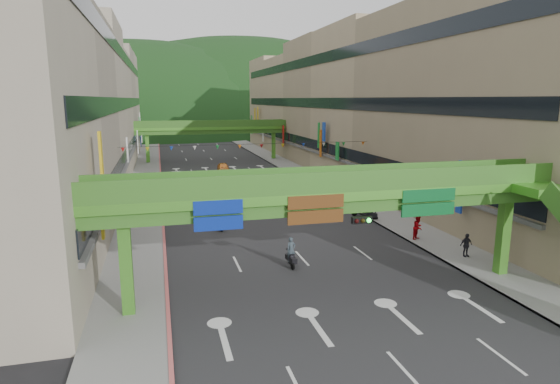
# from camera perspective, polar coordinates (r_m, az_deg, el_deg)

# --- Properties ---
(ground) EXTENTS (320.00, 320.00, 0.00)m
(ground) POSITION_cam_1_polar(r_m,az_deg,el_deg) (22.24, 12.36, -17.92)
(ground) COLOR black
(ground) RESTS_ON ground
(road_slab) EXTENTS (18.00, 140.00, 0.02)m
(road_slab) POSITION_cam_1_polar(r_m,az_deg,el_deg) (68.65, -6.74, 2.20)
(road_slab) COLOR #28282B
(road_slab) RESTS_ON ground
(sidewalk_left) EXTENTS (4.00, 140.00, 0.15)m
(sidewalk_left) POSITION_cam_1_polar(r_m,az_deg,el_deg) (68.05, -15.95, 1.82)
(sidewalk_left) COLOR gray
(sidewalk_left) RESTS_ON ground
(sidewalk_right) EXTENTS (4.00, 140.00, 0.15)m
(sidewalk_right) POSITION_cam_1_polar(r_m,az_deg,el_deg) (70.95, 2.10, 2.62)
(sidewalk_right) COLOR gray
(sidewalk_right) RESTS_ON ground
(curb_left) EXTENTS (0.20, 140.00, 0.18)m
(curb_left) POSITION_cam_1_polar(r_m,az_deg,el_deg) (68.03, -14.36, 1.91)
(curb_left) COLOR #CC5959
(curb_left) RESTS_ON ground
(curb_right) EXTENTS (0.20, 140.00, 0.18)m
(curb_right) POSITION_cam_1_polar(r_m,az_deg,el_deg) (70.43, 0.62, 2.58)
(curb_right) COLOR gray
(curb_right) RESTS_ON ground
(building_row_left) EXTENTS (12.80, 95.00, 19.00)m
(building_row_left) POSITION_cam_1_polar(r_m,az_deg,el_deg) (67.91, -23.17, 9.30)
(building_row_left) COLOR #9E937F
(building_row_left) RESTS_ON ground
(building_row_right) EXTENTS (12.80, 95.00, 19.00)m
(building_row_right) POSITION_cam_1_polar(r_m,az_deg,el_deg) (72.83, 8.24, 10.15)
(building_row_right) COLOR gray
(building_row_right) RESTS_ON ground
(overpass_near) EXTENTS (28.00, 12.27, 7.10)m
(overpass_near) POSITION_cam_1_polar(r_m,az_deg,el_deg) (25.33, 9.27, -1.52)
(overpass_near) COLOR #4C9E2D
(overpass_near) RESTS_ON ground
(overpass_far) EXTENTS (28.00, 2.20, 7.10)m
(overpass_far) POSITION_cam_1_polar(r_m,az_deg,el_deg) (82.87, -8.27, 7.47)
(overpass_far) COLOR #4C9E2D
(overpass_far) RESTS_ON ground
(hill_left) EXTENTS (168.00, 140.00, 112.00)m
(hill_left) POSITION_cam_1_polar(r_m,az_deg,el_deg) (177.61, -16.57, 7.35)
(hill_left) COLOR #1C4419
(hill_left) RESTS_ON ground
(hill_right) EXTENTS (208.00, 176.00, 128.00)m
(hill_right) POSITION_cam_1_polar(r_m,az_deg,el_deg) (200.41, -4.79, 8.17)
(hill_right) COLOR #1C4419
(hill_right) RESTS_ON ground
(bunting_string) EXTENTS (26.00, 0.36, 0.47)m
(bunting_string) POSITION_cam_1_polar(r_m,az_deg,el_deg) (48.30, -3.60, 5.57)
(bunting_string) COLOR black
(bunting_string) RESTS_ON ground
(scooter_rider_near) EXTENTS (0.65, 1.60, 1.98)m
(scooter_rider_near) POSITION_cam_1_polar(r_m,az_deg,el_deg) (30.61, 1.37, -7.47)
(scooter_rider_near) COLOR black
(scooter_rider_near) RESTS_ON ground
(scooter_rider_mid) EXTENTS (0.93, 1.60, 2.19)m
(scooter_rider_mid) POSITION_cam_1_polar(r_m,az_deg,el_deg) (50.24, -4.92, 0.21)
(scooter_rider_mid) COLOR black
(scooter_rider_mid) RESTS_ON ground
(scooter_rider_left) EXTENTS (1.02, 1.60, 2.01)m
(scooter_rider_left) POSITION_cam_1_polar(r_m,az_deg,el_deg) (39.24, -7.33, -3.20)
(scooter_rider_left) COLOR #9E9EA6
(scooter_rider_left) RESTS_ON ground
(scooter_rider_far) EXTENTS (0.91, 1.60, 2.18)m
(scooter_rider_far) POSITION_cam_1_polar(r_m,az_deg,el_deg) (46.73, -10.99, -0.83)
(scooter_rider_far) COLOR maroon
(scooter_rider_far) RESTS_ON ground
(parked_scooter_row) EXTENTS (1.60, 11.55, 1.08)m
(parked_scooter_row) POSITION_cam_1_polar(r_m,az_deg,el_deg) (47.38, 8.07, -1.30)
(parked_scooter_row) COLOR black
(parked_scooter_row) RESTS_ON ground
(car_silver) EXTENTS (1.93, 4.20, 1.34)m
(car_silver) POSITION_cam_1_polar(r_m,az_deg,el_deg) (63.35, -12.45, 1.86)
(car_silver) COLOR #B0AEB5
(car_silver) RESTS_ON ground
(car_yellow) EXTENTS (1.72, 4.04, 1.36)m
(car_yellow) POSITION_cam_1_polar(r_m,az_deg,el_deg) (70.41, -6.94, 2.98)
(car_yellow) COLOR #F49738
(car_yellow) RESTS_ON ground
(pedestrian_red) EXTENTS (1.16, 1.10, 1.88)m
(pedestrian_red) POSITION_cam_1_polar(r_m,az_deg,el_deg) (37.47, 16.46, -4.37)
(pedestrian_red) COLOR #A0040A
(pedestrian_red) RESTS_ON ground
(pedestrian_dark) EXTENTS (0.97, 0.44, 1.62)m
(pedestrian_dark) POSITION_cam_1_polar(r_m,az_deg,el_deg) (34.58, 21.73, -6.26)
(pedestrian_dark) COLOR #24232B
(pedestrian_dark) RESTS_ON ground
(pedestrian_blue) EXTENTS (1.00, 0.90, 1.80)m
(pedestrian_blue) POSITION_cam_1_polar(r_m,az_deg,el_deg) (54.02, 6.39, 0.70)
(pedestrian_blue) COLOR #2C3E54
(pedestrian_blue) RESTS_ON ground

